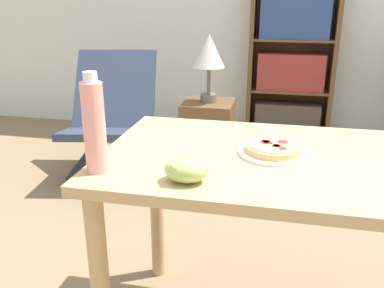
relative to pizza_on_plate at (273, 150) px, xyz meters
The scene contains 8 objects.
dining_table 0.16m from the pizza_on_plate, ahead, with size 1.33×0.72×0.76m.
pizza_on_plate is the anchor object (origin of this frame).
grape_bunch 0.35m from the pizza_on_plate, 131.34° to the right, with size 0.12×0.10×0.07m.
drink_bottle 0.58m from the pizza_on_plate, 153.90° to the right, with size 0.06×0.06×0.30m.
lounge_chair_near 1.86m from the pizza_on_plate, 130.46° to the left, with size 0.71×0.86×0.88m.
bookshelf 2.46m from the pizza_on_plate, 87.77° to the left, with size 0.74×0.29×1.38m.
side_table 1.53m from the pizza_on_plate, 108.35° to the left, with size 0.34×0.34×0.59m.
table_lamp 1.46m from the pizza_on_plate, 108.35° to the left, with size 0.21×0.21×0.45m.
Camera 1 is at (0.01, -1.28, 1.25)m, focal length 38.00 mm.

